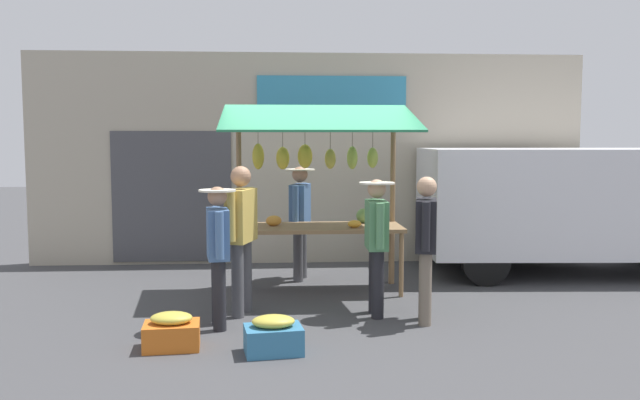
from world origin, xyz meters
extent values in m
plane|color=#424244|center=(0.00, 0.00, 0.00)|extent=(40.00, 40.00, 0.00)
cube|color=#B2A893|center=(0.00, -2.20, 1.70)|extent=(9.00, 0.25, 3.40)
cube|color=teal|center=(-0.35, -2.06, 2.75)|extent=(2.40, 0.06, 0.56)
cube|color=#47474C|center=(2.22, -2.07, 1.10)|extent=(1.90, 0.04, 2.10)
cube|color=olive|center=(0.00, 0.00, 0.85)|extent=(2.20, 0.90, 0.05)
cylinder|color=olive|center=(1.04, 0.39, 0.41)|extent=(0.06, 0.06, 0.83)
cylinder|color=olive|center=(-1.04, 0.39, 0.41)|extent=(0.06, 0.06, 0.83)
cylinder|color=olive|center=(1.04, -0.39, 0.41)|extent=(0.06, 0.06, 0.83)
cylinder|color=olive|center=(-1.04, -0.39, 0.41)|extent=(0.06, 0.06, 0.83)
cylinder|color=olive|center=(1.06, -0.40, 1.18)|extent=(0.07, 0.07, 2.35)
cylinder|color=olive|center=(-1.06, -0.40, 1.18)|extent=(0.07, 0.07, 2.35)
cylinder|color=olive|center=(0.00, -0.40, 2.15)|extent=(2.12, 0.06, 0.06)
cube|color=#23724C|center=(0.00, 0.15, 2.30)|extent=(2.50, 1.46, 0.39)
cylinder|color=brown|center=(-0.78, -0.42, 2.03)|extent=(0.01, 0.01, 0.24)
ellipsoid|color=#B2CC4C|center=(-0.78, -0.42, 1.76)|extent=(0.22, 0.22, 0.28)
cylinder|color=brown|center=(-0.49, -0.34, 2.04)|extent=(0.01, 0.01, 0.22)
ellipsoid|color=#B2CC4C|center=(-0.49, -0.34, 1.77)|extent=(0.20, 0.21, 0.31)
cylinder|color=brown|center=(-0.19, -0.37, 2.02)|extent=(0.01, 0.01, 0.26)
ellipsoid|color=gold|center=(-0.19, -0.37, 1.75)|extent=(0.22, 0.22, 0.28)
cylinder|color=brown|center=(0.16, -0.37, 2.05)|extent=(0.01, 0.01, 0.20)
ellipsoid|color=yellow|center=(0.16, -0.37, 1.79)|extent=(0.26, 0.25, 0.33)
cylinder|color=brown|center=(0.46, -0.39, 2.03)|extent=(0.01, 0.01, 0.23)
ellipsoid|color=yellow|center=(0.46, -0.39, 1.76)|extent=(0.26, 0.27, 0.31)
cylinder|color=brown|center=(0.80, -0.40, 2.06)|extent=(0.01, 0.01, 0.19)
ellipsoid|color=yellow|center=(0.80, -0.40, 1.79)|extent=(0.18, 0.15, 0.35)
ellipsoid|color=gold|center=(-0.45, 0.23, 0.93)|extent=(0.20, 0.15, 0.10)
sphere|color=#729E4C|center=(-0.63, -0.25, 0.98)|extent=(0.20, 0.20, 0.20)
ellipsoid|color=orange|center=(0.59, -0.02, 0.95)|extent=(0.26, 0.22, 0.14)
cylinder|color=#4C4C51|center=(0.18, -0.88, 0.40)|extent=(0.14, 0.14, 0.81)
cylinder|color=#4C4C51|center=(0.25, -0.62, 0.40)|extent=(0.14, 0.14, 0.81)
cube|color=#476B9E|center=(0.21, -0.75, 1.09)|extent=(0.33, 0.53, 0.57)
cylinder|color=#476B9E|center=(0.14, -1.04, 1.12)|extent=(0.09, 0.09, 0.53)
cylinder|color=#476B9E|center=(0.29, -0.46, 1.12)|extent=(0.09, 0.09, 0.53)
sphere|color=#A87A5B|center=(0.21, -0.75, 1.52)|extent=(0.22, 0.22, 0.22)
cylinder|color=beige|center=(0.21, -0.75, 1.59)|extent=(0.42, 0.42, 0.02)
cylinder|color=#726656|center=(-1.05, 1.71, 0.40)|extent=(0.14, 0.14, 0.80)
cylinder|color=#726656|center=(-1.11, 1.45, 0.40)|extent=(0.14, 0.14, 0.80)
cube|color=black|center=(-1.08, 1.58, 1.08)|extent=(0.33, 0.52, 0.57)
cylinder|color=black|center=(-1.01, 1.88, 1.11)|extent=(0.09, 0.09, 0.52)
cylinder|color=black|center=(-1.15, 1.29, 1.11)|extent=(0.09, 0.09, 0.52)
sphere|color=tan|center=(-1.08, 1.58, 1.51)|extent=(0.22, 0.22, 0.22)
cylinder|color=#4C4C51|center=(1.00, 1.25, 0.43)|extent=(0.14, 0.14, 0.85)
cylinder|color=#4C4C51|center=(0.92, 0.98, 0.43)|extent=(0.14, 0.14, 0.85)
cube|color=gold|center=(0.96, 1.12, 1.15)|extent=(0.36, 0.56, 0.60)
cylinder|color=gold|center=(1.05, 1.42, 1.18)|extent=(0.09, 0.09, 0.56)
cylinder|color=gold|center=(0.87, 0.81, 1.18)|extent=(0.09, 0.09, 0.56)
sphere|color=#A87A5B|center=(0.96, 1.12, 1.60)|extent=(0.23, 0.23, 0.23)
cylinder|color=#232328|center=(-0.58, 1.39, 0.39)|extent=(0.14, 0.14, 0.78)
cylinder|color=#232328|center=(-0.58, 1.13, 0.39)|extent=(0.14, 0.14, 0.78)
cube|color=#518C5B|center=(-0.58, 1.26, 1.05)|extent=(0.23, 0.47, 0.55)
cylinder|color=#518C5B|center=(-0.58, 1.56, 1.07)|extent=(0.09, 0.09, 0.51)
cylinder|color=#518C5B|center=(-0.59, 0.97, 1.07)|extent=(0.09, 0.09, 0.51)
sphere|color=tan|center=(-0.58, 1.26, 1.46)|extent=(0.21, 0.21, 0.21)
cylinder|color=beige|center=(-0.58, 1.26, 1.53)|extent=(0.41, 0.41, 0.02)
cylinder|color=#232328|center=(1.17, 1.76, 0.38)|extent=(0.14, 0.14, 0.75)
cylinder|color=#232328|center=(1.20, 1.51, 0.38)|extent=(0.14, 0.14, 0.75)
cube|color=#476B9E|center=(1.18, 1.64, 1.02)|extent=(0.28, 0.48, 0.53)
cylinder|color=#476B9E|center=(1.14, 1.92, 1.04)|extent=(0.09, 0.09, 0.49)
cylinder|color=#476B9E|center=(1.23, 1.35, 1.04)|extent=(0.09, 0.09, 0.49)
sphere|color=#A87A5B|center=(1.18, 1.64, 1.42)|extent=(0.21, 0.21, 0.21)
cylinder|color=beige|center=(1.18, 1.64, 1.48)|extent=(0.39, 0.39, 0.02)
cube|color=silver|center=(-3.87, -0.94, 1.10)|extent=(4.50, 2.10, 1.55)
cube|color=black|center=(-2.56, -1.02, 1.38)|extent=(1.51, 1.89, 0.68)
cylinder|color=black|center=(-2.33, -0.19, 0.33)|extent=(0.67, 0.22, 0.66)
cylinder|color=black|center=(-2.43, -1.86, 0.33)|extent=(0.67, 0.22, 0.66)
cube|color=teal|center=(0.60, 2.55, 0.13)|extent=(0.58, 0.46, 0.26)
ellipsoid|color=gold|center=(0.60, 2.55, 0.31)|extent=(0.41, 0.29, 0.12)
cube|color=#D1661E|center=(1.58, 2.33, 0.12)|extent=(0.56, 0.44, 0.25)
ellipsoid|color=gold|center=(1.58, 2.33, 0.30)|extent=(0.41, 0.30, 0.12)
camera|label=1|loc=(0.58, 8.74, 2.03)|focal=37.47mm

